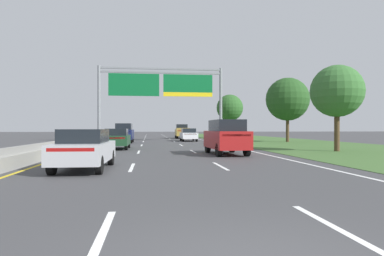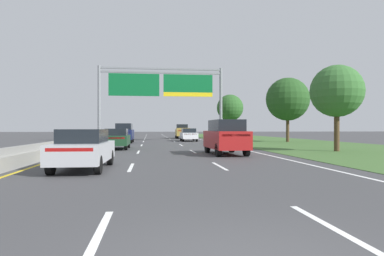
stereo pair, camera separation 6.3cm
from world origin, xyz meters
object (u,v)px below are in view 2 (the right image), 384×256
at_px(car_navy_left_lane_suv, 124,133).
at_px(car_silver_left_lane_sedan, 84,148).
at_px(car_darkgreen_left_lane_sedan, 117,138).
at_px(roadside_tree_mid, 288,99).
at_px(car_red_right_lane_suv, 226,136).
at_px(car_white_right_lane_sedan, 189,135).
at_px(roadside_tree_far, 230,108).
at_px(roadside_tree_near, 337,91).
at_px(pickup_truck_gold, 182,131).
at_px(overhead_sign_gantry, 161,88).

xyz_separation_m(car_navy_left_lane_suv, car_silver_left_lane_sedan, (0.23, -24.28, -0.28)).
relative_size(car_darkgreen_left_lane_sedan, roadside_tree_mid, 0.59).
bearing_deg(car_darkgreen_left_lane_sedan, car_red_right_lane_suv, -131.40).
height_order(car_white_right_lane_sedan, roadside_tree_far, roadside_tree_far).
bearing_deg(car_white_right_lane_sedan, roadside_tree_near, -157.21).
bearing_deg(roadside_tree_near, car_white_right_lane_sedan, 112.55).
bearing_deg(roadside_tree_near, pickup_truck_gold, 104.12).
bearing_deg(car_darkgreen_left_lane_sedan, pickup_truck_gold, -15.97).
bearing_deg(pickup_truck_gold, roadside_tree_far, -86.82).
distance_m(car_navy_left_lane_suv, roadside_tree_far, 21.98).
distance_m(car_darkgreen_left_lane_sedan, roadside_tree_near, 16.35).
xyz_separation_m(car_white_right_lane_sedan, roadside_tree_mid, (11.04, -3.89, 4.10)).
relative_size(car_navy_left_lane_suv, roadside_tree_mid, 0.64).
distance_m(car_silver_left_lane_sedan, roadside_tree_near, 17.78).
relative_size(car_navy_left_lane_suv, car_white_right_lane_sedan, 1.07).
xyz_separation_m(car_navy_left_lane_suv, roadside_tree_far, (15.46, 15.18, 3.73)).
bearing_deg(roadside_tree_far, car_darkgreen_left_lane_sedan, -119.96).
xyz_separation_m(car_darkgreen_left_lane_sedan, roadside_tree_far, (15.20, 26.38, 4.01)).
bearing_deg(car_red_right_lane_suv, car_white_right_lane_sedan, -1.79).
bearing_deg(car_white_right_lane_sedan, pickup_truck_gold, -1.25).
bearing_deg(car_silver_left_lane_sedan, roadside_tree_mid, -36.11).
xyz_separation_m(car_red_right_lane_suv, roadside_tree_mid, (11.14, 17.14, 3.82)).
height_order(overhead_sign_gantry, car_navy_left_lane_suv, overhead_sign_gantry).
distance_m(car_red_right_lane_suv, car_silver_left_lane_sedan, 9.86).
distance_m(car_darkgreen_left_lane_sedan, car_silver_left_lane_sedan, 13.08).
bearing_deg(overhead_sign_gantry, pickup_truck_gold, 72.58).
xyz_separation_m(car_white_right_lane_sedan, car_silver_left_lane_sedan, (-7.27, -27.80, 0.00)).
distance_m(car_darkgreen_left_lane_sedan, roadside_tree_far, 30.71).
bearing_deg(roadside_tree_near, car_silver_left_lane_sedan, -151.36).
bearing_deg(roadside_tree_near, car_darkgreen_left_lane_sedan, 162.91).
bearing_deg(overhead_sign_gantry, roadside_tree_mid, -14.73).
distance_m(overhead_sign_gantry, car_navy_left_lane_suv, 7.57).
distance_m(roadside_tree_near, roadside_tree_far, 31.09).
relative_size(car_navy_left_lane_suv, car_silver_left_lane_sedan, 1.06).
bearing_deg(roadside_tree_far, car_red_right_lane_suv, -103.86).
relative_size(car_navy_left_lane_suv, car_darkgreen_left_lane_sedan, 1.07).
relative_size(overhead_sign_gantry, roadside_tree_far, 2.17).
height_order(overhead_sign_gantry, car_red_right_lane_suv, overhead_sign_gantry).
distance_m(car_red_right_lane_suv, roadside_tree_mid, 20.80).
height_order(roadside_tree_near, roadside_tree_far, roadside_tree_far).
relative_size(overhead_sign_gantry, roadside_tree_mid, 2.03).
height_order(overhead_sign_gantry, roadside_tree_near, overhead_sign_gantry).
height_order(pickup_truck_gold, car_white_right_lane_sedan, pickup_truck_gold).
xyz_separation_m(car_silver_left_lane_sedan, roadside_tree_far, (15.23, 39.45, 4.01)).
distance_m(car_navy_left_lane_suv, car_white_right_lane_sedan, 8.28).
height_order(car_white_right_lane_sedan, car_silver_left_lane_sedan, same).
bearing_deg(overhead_sign_gantry, car_red_right_lane_suv, -81.23).
bearing_deg(roadside_tree_far, roadside_tree_near, -89.81).
xyz_separation_m(overhead_sign_gantry, car_red_right_lane_suv, (3.23, -20.92, -5.32)).
distance_m(car_red_right_lane_suv, car_white_right_lane_sedan, 21.04).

